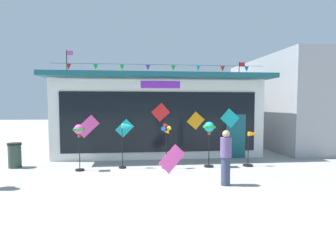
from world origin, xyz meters
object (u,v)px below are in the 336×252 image
Objects in this scene: wind_spinner_center_right at (209,131)px; wind_spinner_far_left at (79,134)px; display_kite_on_ground at (172,159)px; kite_shop_building at (156,114)px; person_near_camera at (226,157)px; wind_spinner_left at (126,134)px; trash_bin at (15,155)px; wind_spinner_center_left at (166,138)px; wind_spinner_right at (251,145)px.

wind_spinner_far_left is at bearing -178.86° from wind_spinner_center_right.
wind_spinner_center_right is 1.87× the size of display_kite_on_ground.
wind_spinner_center_right is (4.92, 0.10, 0.05)m from wind_spinner_far_left.
kite_shop_building reaches higher than wind_spinner_far_left.
person_near_camera is at bearing -77.29° from kite_shop_building.
wind_spinner_left is 4.44m from trash_bin.
wind_spinner_center_right is at bearing -153.95° from person_near_camera.
wind_spinner_center_right is (3.20, -0.17, 0.08)m from wind_spinner_left.
wind_spinner_center_left reaches higher than trash_bin.
wind_spinner_center_right reaches higher than person_near_camera.
wind_spinner_center_left is at bearing -89.28° from kite_shop_building.
trash_bin is at bearing 175.30° from wind_spinner_right.
wind_spinner_right is at bearing -0.58° from wind_spinner_center_right.
wind_spinner_center_left is 1.84× the size of display_kite_on_ground.
wind_spinner_center_left is at bearing -179.53° from wind_spinner_right.
wind_spinner_far_left is at bearing -125.14° from kite_shop_building.
wind_spinner_far_left is at bearing 168.29° from display_kite_on_ground.
wind_spinner_left is (-1.46, -4.25, -0.58)m from kite_shop_building.
wind_spinner_center_right is 1.06× the size of person_near_camera.
kite_shop_building is 5.54m from wind_spinner_far_left.
wind_spinner_center_right is at bearing 27.01° from display_kite_on_ground.
person_near_camera is (-0.16, -2.63, -0.57)m from wind_spinner_center_right.
person_near_camera is at bearing -93.39° from wind_spinner_center_right.
display_kite_on_ground is at bearing -14.46° from trash_bin.
kite_shop_building is 10.31× the size of trash_bin.
wind_spinner_right is at bearing 0.69° from wind_spinner_far_left.
person_near_camera reaches higher than trash_bin.
wind_spinner_left is 0.98× the size of wind_spinner_center_right.
wind_spinner_center_left is 0.98× the size of wind_spinner_center_right.
wind_spinner_left is 2.08m from display_kite_on_ground.
trash_bin is at bearing 174.36° from wind_spinner_center_right.
display_kite_on_ground is at bearing -87.95° from kite_shop_building.
kite_shop_building is at bearing 111.56° from wind_spinner_center_right.
display_kite_on_ground is (0.19, -5.21, -1.41)m from kite_shop_building.
person_near_camera reaches higher than wind_spinner_right.
wind_spinner_center_left reaches higher than wind_spinner_far_left.
kite_shop_building is 5.78× the size of wind_spinner_far_left.
person_near_camera is 2.34m from display_kite_on_ground.
person_near_camera is at bearing -27.99° from wind_spinner_far_left.
wind_spinner_center_left is 5.93m from trash_bin.
wind_spinner_center_right is at bearing 1.54° from wind_spinner_center_left.
wind_spinner_left reaches higher than display_kite_on_ground.
wind_spinner_far_left reaches higher than display_kite_on_ground.
display_kite_on_ground is (3.36, -0.70, -0.87)m from wind_spinner_far_left.
wind_spinner_center_left is at bearing 0.93° from wind_spinner_far_left.
wind_spinner_right is 1.43× the size of trash_bin.
wind_spinner_center_right reaches higher than trash_bin.
wind_spinner_left is 1.54m from wind_spinner_center_left.
trash_bin is at bearing 172.30° from wind_spinner_center_left.
kite_shop_building is 7.20× the size of wind_spinner_right.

